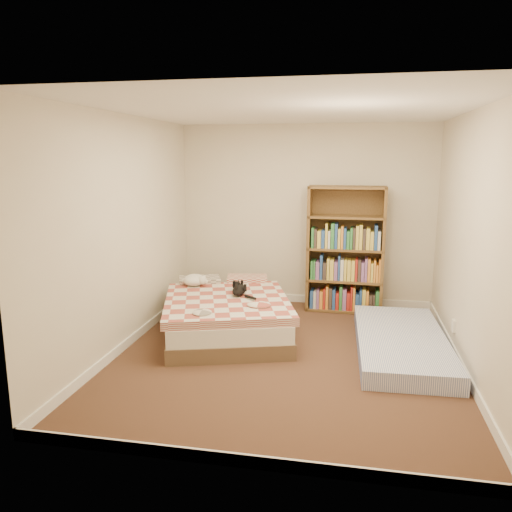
% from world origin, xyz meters
% --- Properties ---
extents(room, '(3.51, 4.01, 2.51)m').
position_xyz_m(room, '(0.00, 0.00, 1.20)').
color(room, '#482D1E').
rests_on(room, ground).
extents(bed, '(1.83, 2.21, 0.51)m').
position_xyz_m(bed, '(-0.79, 0.59, 0.23)').
color(bed, brown).
rests_on(bed, room).
extents(bookshelf, '(1.02, 0.36, 1.69)m').
position_xyz_m(bookshelf, '(0.56, 1.73, 0.60)').
color(bookshelf, '#4F371B').
rests_on(bookshelf, room).
extents(floor_mattress, '(0.98, 2.07, 0.18)m').
position_xyz_m(floor_mattress, '(1.20, 0.34, 0.09)').
color(floor_mattress, '#727EBF').
rests_on(floor_mattress, room).
extents(black_cat, '(0.27, 0.57, 0.13)m').
position_xyz_m(black_cat, '(-0.64, 0.65, 0.51)').
color(black_cat, black).
rests_on(black_cat, bed).
extents(white_dog, '(0.37, 0.39, 0.14)m').
position_xyz_m(white_dog, '(-1.29, 0.92, 0.53)').
color(white_dog, silver).
rests_on(white_dog, bed).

